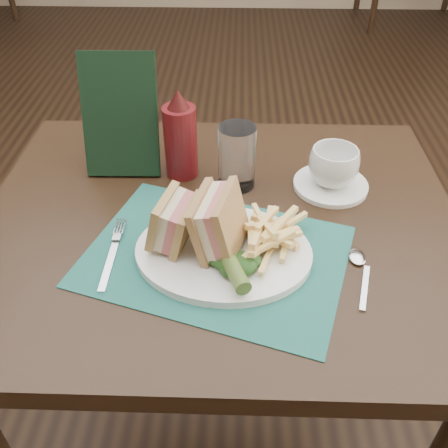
% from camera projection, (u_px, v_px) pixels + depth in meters
% --- Properties ---
extents(floor, '(7.00, 7.00, 0.00)m').
position_uv_depth(floor, '(226.00, 294.00, 1.80)').
color(floor, black).
rests_on(floor, ground).
extents(wall_back, '(6.00, 0.00, 6.00)m').
position_uv_depth(wall_back, '(237.00, 8.00, 4.51)').
color(wall_back, tan).
rests_on(wall_back, ground).
extents(table_main, '(0.90, 0.75, 0.75)m').
position_uv_depth(table_main, '(221.00, 343.00, 1.17)').
color(table_main, black).
rests_on(table_main, ground).
extents(placemat, '(0.50, 0.42, 0.00)m').
position_uv_depth(placemat, '(216.00, 256.00, 0.85)').
color(placemat, '#1C5B51').
rests_on(placemat, table_main).
extents(plate, '(0.32, 0.26, 0.01)m').
position_uv_depth(plate, '(223.00, 252.00, 0.85)').
color(plate, white).
rests_on(plate, placemat).
extents(sandwich_half_a, '(0.10, 0.11, 0.10)m').
position_uv_depth(sandwich_half_a, '(162.00, 219.00, 0.83)').
color(sandwich_half_a, tan).
rests_on(sandwich_half_a, plate).
extents(sandwich_half_b, '(0.10, 0.13, 0.11)m').
position_uv_depth(sandwich_half_b, '(207.00, 219.00, 0.81)').
color(sandwich_half_b, tan).
rests_on(sandwich_half_b, plate).
extents(kale_garnish, '(0.11, 0.08, 0.03)m').
position_uv_depth(kale_garnish, '(230.00, 265.00, 0.79)').
color(kale_garnish, '#173613').
rests_on(kale_garnish, plate).
extents(pickle_spear, '(0.07, 0.12, 0.03)m').
position_uv_depth(pickle_spear, '(231.00, 263.00, 0.78)').
color(pickle_spear, '#476125').
rests_on(pickle_spear, plate).
extents(fries_pile, '(0.18, 0.20, 0.05)m').
position_uv_depth(fries_pile, '(269.00, 232.00, 0.84)').
color(fries_pile, '#FCD77E').
rests_on(fries_pile, plate).
extents(fork, '(0.03, 0.17, 0.01)m').
position_uv_depth(fork, '(112.00, 251.00, 0.85)').
color(fork, silver).
rests_on(fork, placemat).
extents(spoon, '(0.07, 0.15, 0.01)m').
position_uv_depth(spoon, '(362.00, 275.00, 0.81)').
color(spoon, silver).
rests_on(spoon, table_main).
extents(saucer, '(0.18, 0.18, 0.01)m').
position_uv_depth(saucer, '(330.00, 185.00, 1.01)').
color(saucer, white).
rests_on(saucer, table_main).
extents(coffee_cup, '(0.14, 0.14, 0.08)m').
position_uv_depth(coffee_cup, '(333.00, 167.00, 0.98)').
color(coffee_cup, white).
rests_on(coffee_cup, saucer).
extents(drinking_glass, '(0.08, 0.08, 0.13)m').
position_uv_depth(drinking_glass, '(237.00, 157.00, 0.98)').
color(drinking_glass, white).
rests_on(drinking_glass, table_main).
extents(ketchup_bottle, '(0.08, 0.08, 0.19)m').
position_uv_depth(ketchup_bottle, '(180.00, 134.00, 0.99)').
color(ketchup_bottle, '#4F0D11').
rests_on(ketchup_bottle, table_main).
extents(check_presenter, '(0.15, 0.09, 0.24)m').
position_uv_depth(check_presenter, '(120.00, 116.00, 1.00)').
color(check_presenter, black).
rests_on(check_presenter, table_main).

